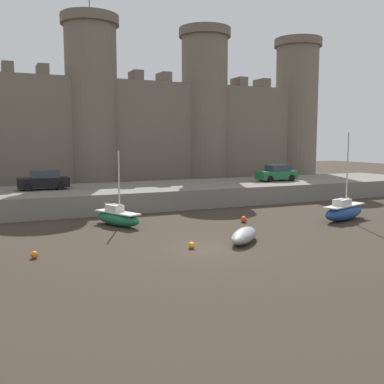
% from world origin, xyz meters
% --- Properties ---
extents(ground_plane, '(160.00, 160.00, 0.00)m').
position_xyz_m(ground_plane, '(0.00, 0.00, 0.00)').
color(ground_plane, '#382D23').
extents(quay_road, '(65.81, 10.00, 1.62)m').
position_xyz_m(quay_road, '(0.00, 17.26, 0.81)').
color(quay_road, slate).
rests_on(quay_road, ground).
extents(castle, '(59.91, 6.10, 21.76)m').
position_xyz_m(castle, '(-0.00, 27.95, 8.19)').
color(castle, '#706354').
rests_on(castle, ground).
extents(sailboat_midflat_right, '(4.90, 2.76, 6.28)m').
position_xyz_m(sailboat_midflat_right, '(12.67, 3.45, 0.65)').
color(sailboat_midflat_right, '#234793').
rests_on(sailboat_midflat_right, ground).
extents(rowboat_near_channel_left, '(3.27, 3.32, 0.79)m').
position_xyz_m(rowboat_near_channel_left, '(2.48, 0.28, 0.41)').
color(rowboat_near_channel_left, gray).
rests_on(rowboat_near_channel_left, ground).
extents(sailboat_foreground_centre, '(2.76, 4.28, 5.03)m').
position_xyz_m(sailboat_foreground_centre, '(-2.67, 8.12, 0.57)').
color(sailboat_foreground_centre, '#1E6B47').
rests_on(sailboat_foreground_centre, ground).
extents(mooring_buoy_off_centre, '(0.37, 0.37, 0.37)m').
position_xyz_m(mooring_buoy_off_centre, '(-8.56, 1.49, 0.18)').
color(mooring_buoy_off_centre, orange).
rests_on(mooring_buoy_off_centre, ground).
extents(mooring_buoy_near_shore, '(0.37, 0.37, 0.37)m').
position_xyz_m(mooring_buoy_near_shore, '(-0.80, 0.17, 0.18)').
color(mooring_buoy_near_shore, orange).
rests_on(mooring_buoy_near_shore, ground).
extents(mooring_buoy_mid_mud, '(0.45, 0.45, 0.45)m').
position_xyz_m(mooring_buoy_mid_mud, '(5.68, 5.64, 0.22)').
color(mooring_buoy_mid_mud, '#E04C1E').
rests_on(mooring_buoy_mid_mud, ground).
extents(car_quay_centre_west, '(4.13, 1.94, 1.62)m').
position_xyz_m(car_quay_centre_west, '(-6.27, 17.95, 2.40)').
color(car_quay_centre_west, black).
rests_on(car_quay_centre_west, quay_road).
extents(car_quay_east, '(4.13, 1.94, 1.62)m').
position_xyz_m(car_quay_east, '(16.20, 16.80, 2.40)').
color(car_quay_east, '#1E6638').
rests_on(car_quay_east, quay_road).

